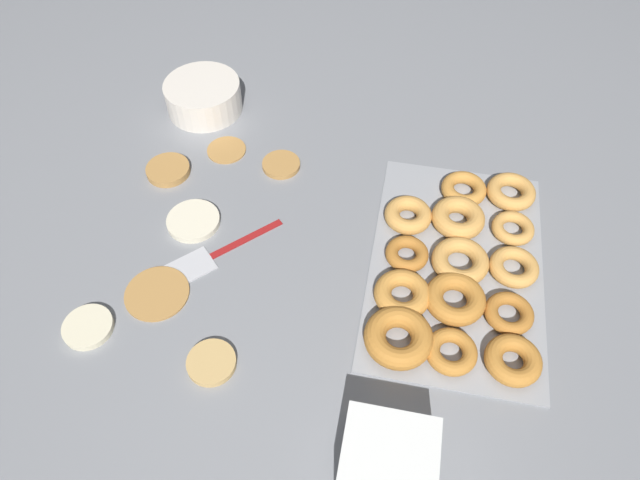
{
  "coord_description": "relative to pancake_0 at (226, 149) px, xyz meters",
  "views": [
    {
      "loc": [
        -0.62,
        -0.26,
        0.88
      ],
      "look_at": [
        0.02,
        -0.13,
        0.04
      ],
      "focal_mm": 32.0,
      "sensor_mm": 36.0,
      "label": 1
    }
  ],
  "objects": [
    {
      "name": "pancake_1",
      "position": [
        -0.21,
        0.0,
        0.0
      ],
      "size": [
        0.11,
        0.11,
        0.01
      ],
      "primitive_type": "cylinder",
      "color": "beige",
      "rests_on": "ground_plane"
    },
    {
      "name": "pancake_6",
      "position": [
        -0.02,
        -0.13,
        0.0
      ],
      "size": [
        0.08,
        0.08,
        0.01
      ],
      "primitive_type": "cylinder",
      "color": "#B27F42",
      "rests_on": "ground_plane"
    },
    {
      "name": "pancake_0",
      "position": [
        0.0,
        0.0,
        0.0
      ],
      "size": [
        0.09,
        0.09,
        0.01
      ],
      "primitive_type": "cylinder",
      "color": "#B27F42",
      "rests_on": "ground_plane"
    },
    {
      "name": "ground_plane",
      "position": [
        -0.26,
        -0.12,
        -0.0
      ],
      "size": [
        3.0,
        3.0,
        0.0
      ],
      "primitive_type": "plane",
      "color": "gray"
    },
    {
      "name": "donut_tray",
      "position": [
        -0.24,
        -0.51,
        0.01
      ],
      "size": [
        0.5,
        0.32,
        0.04
      ],
      "color": "#93969B",
      "rests_on": "ground_plane"
    },
    {
      "name": "container_stack",
      "position": [
        -0.61,
        -0.43,
        0.04
      ],
      "size": [
        0.12,
        0.14,
        0.09
      ],
      "color": "white",
      "rests_on": "ground_plane"
    },
    {
      "name": "pancake_5",
      "position": [
        -0.48,
        0.11,
        0.0
      ],
      "size": [
        0.09,
        0.09,
        0.01
      ],
      "primitive_type": "cylinder",
      "color": "beige",
      "rests_on": "ground_plane"
    },
    {
      "name": "batter_bowl",
      "position": [
        0.13,
        0.09,
        0.03
      ],
      "size": [
        0.18,
        0.18,
        0.07
      ],
      "color": "silver",
      "rests_on": "ground_plane"
    },
    {
      "name": "pancake_3",
      "position": [
        -0.5,
        -0.13,
        0.0
      ],
      "size": [
        0.08,
        0.08,
        0.01
      ],
      "primitive_type": "cylinder",
      "color": "tan",
      "rests_on": "ground_plane"
    },
    {
      "name": "pancake_4",
      "position": [
        -0.09,
        0.1,
        0.0
      ],
      "size": [
        0.09,
        0.09,
        0.02
      ],
      "primitive_type": "cylinder",
      "color": "#B27F42",
      "rests_on": "ground_plane"
    },
    {
      "name": "pancake_2",
      "position": [
        -0.39,
        0.02,
        0.0
      ],
      "size": [
        0.12,
        0.12,
        0.01
      ],
      "primitive_type": "cylinder",
      "color": "#B27F42",
      "rests_on": "ground_plane"
    },
    {
      "name": "spatula",
      "position": [
        -0.31,
        -0.03,
        -0.0
      ],
      "size": [
        0.23,
        0.23,
        0.01
      ],
      "rotation": [
        0.0,
        0.0,
        2.35
      ],
      "color": "maroon",
      "rests_on": "ground_plane"
    }
  ]
}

